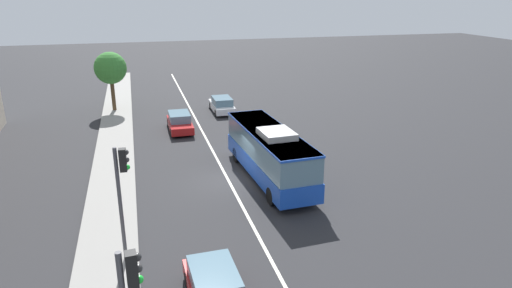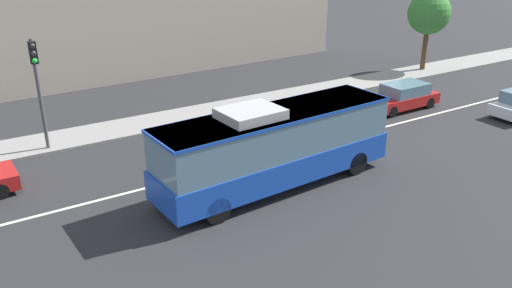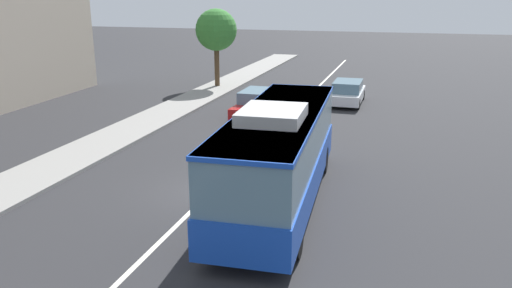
{
  "view_description": "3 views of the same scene",
  "coord_description": "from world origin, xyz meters",
  "px_view_note": "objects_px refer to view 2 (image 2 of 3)",
  "views": [
    {
      "loc": [
        -25.15,
        5.08,
        11.17
      ],
      "look_at": [
        0.57,
        -1.9,
        2.03
      ],
      "focal_mm": 31.82,
      "sensor_mm": 36.0,
      "label": 1
    },
    {
      "loc": [
        -10.77,
        -17.71,
        9.38
      ],
      "look_at": [
        -1.34,
        -2.64,
        2.06
      ],
      "focal_mm": 35.99,
      "sensor_mm": 36.0,
      "label": 2
    },
    {
      "loc": [
        -15.3,
        -6.21,
        6.65
      ],
      "look_at": [
        -0.83,
        -1.87,
        2.13
      ],
      "focal_mm": 35.31,
      "sensor_mm": 36.0,
      "label": 3
    }
  ],
  "objects_px": {
    "traffic_light_near_corner": "(37,77)",
    "street_tree_kerbside_left": "(429,14)",
    "transit_bus": "(276,144)",
    "sedan_red": "(402,96)"
  },
  "relations": [
    {
      "from": "sedan_red",
      "to": "street_tree_kerbside_left",
      "type": "distance_m",
      "value": 10.14
    },
    {
      "from": "traffic_light_near_corner",
      "to": "street_tree_kerbside_left",
      "type": "height_order",
      "value": "street_tree_kerbside_left"
    },
    {
      "from": "transit_bus",
      "to": "sedan_red",
      "type": "bearing_deg",
      "value": 16.57
    },
    {
      "from": "transit_bus",
      "to": "street_tree_kerbside_left",
      "type": "xyz_separation_m",
      "value": [
        19.54,
        9.62,
        2.33
      ]
    },
    {
      "from": "transit_bus",
      "to": "street_tree_kerbside_left",
      "type": "relative_size",
      "value": 1.79
    },
    {
      "from": "transit_bus",
      "to": "traffic_light_near_corner",
      "type": "relative_size",
      "value": 1.95
    },
    {
      "from": "transit_bus",
      "to": "sedan_red",
      "type": "xyz_separation_m",
      "value": [
        11.65,
        4.23,
        -1.09
      ]
    },
    {
      "from": "sedan_red",
      "to": "traffic_light_near_corner",
      "type": "height_order",
      "value": "traffic_light_near_corner"
    },
    {
      "from": "sedan_red",
      "to": "street_tree_kerbside_left",
      "type": "relative_size",
      "value": 0.79
    },
    {
      "from": "transit_bus",
      "to": "traffic_light_near_corner",
      "type": "bearing_deg",
      "value": 126.18
    }
  ]
}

